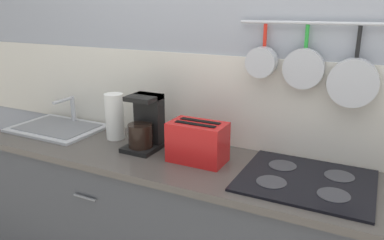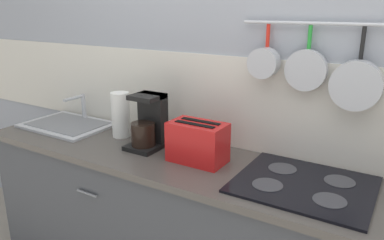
% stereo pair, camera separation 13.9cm
% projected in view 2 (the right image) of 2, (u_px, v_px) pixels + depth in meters
% --- Properties ---
extents(wall_back, '(7.20, 0.16, 2.60)m').
position_uv_depth(wall_back, '(282.00, 82.00, 1.85)').
color(wall_back, '#999EA8').
rests_on(wall_back, ground_plane).
extents(countertop, '(3.24, 0.56, 0.03)m').
position_uv_depth(countertop, '(253.00, 179.00, 1.71)').
color(countertop, '#4C4742').
rests_on(countertop, cabinet_base).
extents(sink_basin, '(0.54, 0.39, 0.18)m').
position_uv_depth(sink_basin, '(68.00, 124.00, 2.41)').
color(sink_basin, '#B7BABF').
rests_on(sink_basin, countertop).
extents(paper_towel_roll, '(0.11, 0.11, 0.26)m').
position_uv_depth(paper_towel_roll, '(121.00, 115.00, 2.19)').
color(paper_towel_roll, white).
rests_on(paper_towel_roll, countertop).
extents(coffee_maker, '(0.17, 0.21, 0.29)m').
position_uv_depth(coffee_maker, '(149.00, 125.00, 2.02)').
color(coffee_maker, black).
rests_on(coffee_maker, countertop).
extents(toaster, '(0.30, 0.17, 0.20)m').
position_uv_depth(toaster, '(198.00, 142.00, 1.84)').
color(toaster, red).
rests_on(toaster, countertop).
extents(cooktop, '(0.57, 0.49, 0.01)m').
position_uv_depth(cooktop, '(304.00, 184.00, 1.61)').
color(cooktop, black).
rests_on(cooktop, countertop).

